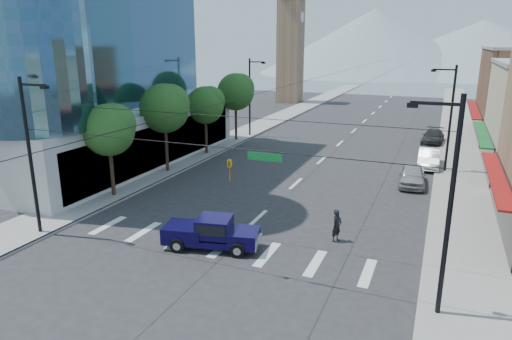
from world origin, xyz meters
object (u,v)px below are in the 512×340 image
object	(u,v)px
pickup_truck	(211,232)
parked_car_mid	(429,158)
pedestrian	(337,226)
parked_car_far	(433,137)
parked_car_near	(412,175)

from	to	relation	value
pickup_truck	parked_car_mid	world-z (taller)	pickup_truck
pedestrian	parked_car_far	bearing A→B (deg)	15.49
pickup_truck	parked_car_near	world-z (taller)	pickup_truck
pedestrian	parked_car_mid	world-z (taller)	pedestrian
parked_car_mid	parked_car_far	size ratio (longest dim) A/B	0.97
parked_car_mid	parked_car_far	bearing A→B (deg)	88.69
parked_car_near	parked_car_far	bearing A→B (deg)	82.98
pickup_truck	parked_car_far	size ratio (longest dim) A/B	1.06
pickup_truck	parked_car_near	bearing A→B (deg)	48.07
parked_car_far	pedestrian	bearing A→B (deg)	-94.08
parked_car_near	parked_car_mid	world-z (taller)	parked_car_mid
pedestrian	parked_car_near	distance (m)	12.90
parked_car_near	parked_car_far	xyz separation A→B (m)	(0.95, 16.74, -0.05)
parked_car_near	pedestrian	bearing A→B (deg)	-107.65
pickup_truck	parked_car_mid	xyz separation A→B (m)	(10.10, 22.11, -0.10)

